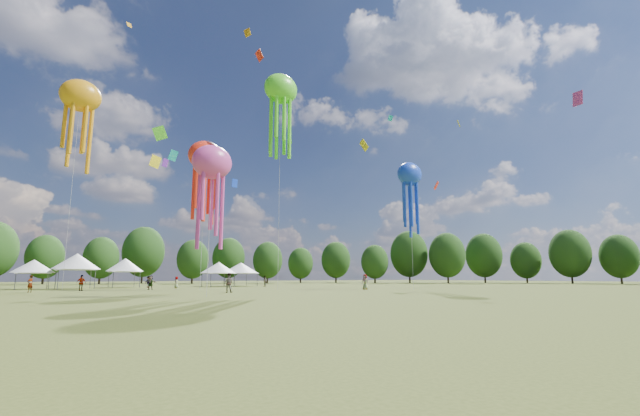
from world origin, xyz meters
TOP-DOWN VIEW (x-y plane):
  - ground at (0.00, 0.00)m, footprint 300.00×300.00m
  - spectator_near at (-2.63, 30.89)m, footprint 1.15×1.12m
  - spectators_far at (-1.22, 46.16)m, footprint 34.10×24.66m
  - festival_tents at (-3.23, 56.77)m, footprint 33.91×9.63m
  - show_kites at (-2.11, 38.48)m, footprint 37.72×28.41m
  - small_kites at (-1.33, 39.85)m, footprint 70.99×62.80m
  - treeline at (-3.87, 62.51)m, footprint 201.57×95.24m

SIDE VIEW (x-z plane):
  - ground at x=0.00m, z-range 0.00..0.00m
  - spectators_far at x=-1.22m, z-range -0.07..1.73m
  - spectator_near at x=-2.63m, z-range 0.00..1.86m
  - festival_tents at x=-3.23m, z-range 0.85..5.29m
  - treeline at x=-3.87m, z-range -0.17..13.26m
  - show_kites at x=-2.11m, z-range 4.20..30.56m
  - small_kites at x=-1.33m, z-range 7.08..51.64m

